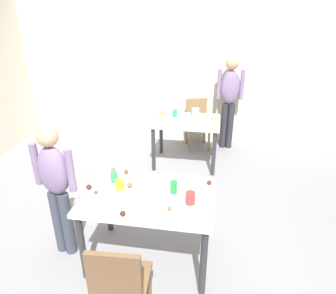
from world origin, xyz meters
TOP-DOWN VIEW (x-y plane):
  - ground_plane at (0.00, 0.00)m, footprint 6.40×6.40m
  - wall_back at (0.00, 3.20)m, footprint 6.40×0.10m
  - dining_table_near at (-0.06, 0.05)m, footprint 1.21×0.80m
  - dining_table_far at (0.05, 2.17)m, footprint 1.04×0.75m
  - chair_near_table at (-0.11, -0.73)m, footprint 0.42×0.42m
  - chair_far_table at (0.17, 2.90)m, footprint 0.50×0.50m
  - person_girl_near at (-0.95, 0.00)m, footprint 0.46×0.25m
  - person_adult_far at (0.70, 2.93)m, footprint 0.45×0.22m
  - mixing_bowl at (0.30, 0.26)m, footprint 0.19×0.19m
  - soda_can at (0.16, 0.12)m, footprint 0.07×0.07m
  - fork_near at (-0.17, 0.28)m, footprint 0.17×0.02m
  - cup_near_0 at (-0.35, 0.10)m, footprint 0.09×0.09m
  - cup_near_1 at (-0.45, 0.22)m, footprint 0.07×0.07m
  - cup_near_2 at (0.33, -0.02)m, footprint 0.09×0.09m
  - cake_ball_0 at (0.14, 0.20)m, footprint 0.04×0.04m
  - cake_ball_1 at (-0.21, -0.29)m, footprint 0.05×0.05m
  - cake_ball_2 at (0.33, 0.07)m, footprint 0.05×0.05m
  - cake_ball_3 at (-0.64, 0.05)m, footprint 0.05×0.05m
  - cake_ball_4 at (0.48, 0.33)m, footprint 0.05×0.05m
  - cake_ball_5 at (0.24, 0.40)m, footprint 0.04×0.04m
  - cake_ball_6 at (0.16, -0.15)m, footprint 0.04×0.04m
  - cake_ball_7 at (-0.52, 0.40)m, footprint 0.05×0.05m
  - cake_ball_8 at (-0.55, -0.01)m, footprint 0.04×0.04m
  - cake_ball_9 at (-0.38, 0.39)m, footprint 0.04×0.04m
  - cake_ball_10 at (-0.27, 0.14)m, footprint 0.05×0.05m
  - pitcher_far at (0.20, 2.05)m, footprint 0.10×0.10m
  - cup_far_0 at (-0.15, 2.29)m, footprint 0.08×0.08m
  - cup_far_1 at (0.12, 2.46)m, footprint 0.07×0.07m
  - donut_far_0 at (0.47, 2.25)m, footprint 0.11×0.11m
  - donut_far_1 at (-0.08, 1.91)m, footprint 0.13×0.13m
  - donut_far_2 at (-0.31, 2.08)m, footprint 0.13×0.13m
  - donut_far_3 at (0.33, 2.07)m, footprint 0.10×0.10m
  - donut_far_4 at (-0.15, 2.48)m, footprint 0.11×0.11m
  - donut_far_5 at (-0.38, 2.35)m, footprint 0.11×0.11m

SIDE VIEW (x-z plane):
  - ground_plane at x=0.00m, z-range 0.00..0.00m
  - chair_near_table at x=-0.11m, z-range 0.06..0.93m
  - chair_far_table at x=0.17m, z-range 0.06..0.93m
  - dining_table_far at x=0.05m, z-range 0.26..1.01m
  - dining_table_near at x=-0.06m, z-range 0.28..1.03m
  - fork_near at x=-0.17m, z-range 0.75..0.76m
  - donut_far_3 at x=0.33m, z-range 0.75..0.78m
  - donut_far_0 at x=0.47m, z-range 0.75..0.78m
  - donut_far_4 at x=-0.15m, z-range 0.75..0.78m
  - donut_far_5 at x=-0.38m, z-range 0.75..0.78m
  - cake_ball_8 at x=-0.55m, z-range 0.75..0.79m
  - donut_far_2 at x=-0.31m, z-range 0.75..0.79m
  - donut_far_1 at x=-0.08m, z-range 0.75..0.79m
  - cake_ball_0 at x=0.14m, z-range 0.75..0.79m
  - cake_ball_6 at x=0.16m, z-range 0.75..0.79m
  - cake_ball_9 at x=-0.38m, z-range 0.75..0.79m
  - cake_ball_5 at x=0.24m, z-range 0.75..0.79m
  - cake_ball_2 at x=0.33m, z-range 0.75..0.80m
  - cake_ball_4 at x=0.48m, z-range 0.75..0.80m
  - cake_ball_7 at x=-0.52m, z-range 0.75..0.80m
  - cake_ball_1 at x=-0.21m, z-range 0.75..0.80m
  - cake_ball_3 at x=-0.64m, z-range 0.75..0.80m
  - cake_ball_10 at x=-0.27m, z-range 0.75..0.80m
  - mixing_bowl at x=0.30m, z-range 0.75..0.84m
  - cup_far_1 at x=0.12m, z-range 0.75..0.85m
  - cup_near_0 at x=-0.35m, z-range 0.75..0.85m
  - cup_near_1 at x=-0.45m, z-range 0.75..0.86m
  - cup_near_2 at x=0.33m, z-range 0.75..0.86m
  - cup_far_0 at x=-0.15m, z-range 0.75..0.87m
  - soda_can at x=0.16m, z-range 0.75..0.87m
  - person_girl_near at x=-0.95m, z-range 0.13..1.52m
  - pitcher_far at x=0.20m, z-range 0.75..0.98m
  - person_adult_far at x=0.70m, z-range 0.17..1.79m
  - wall_back at x=0.00m, z-range 0.00..2.60m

